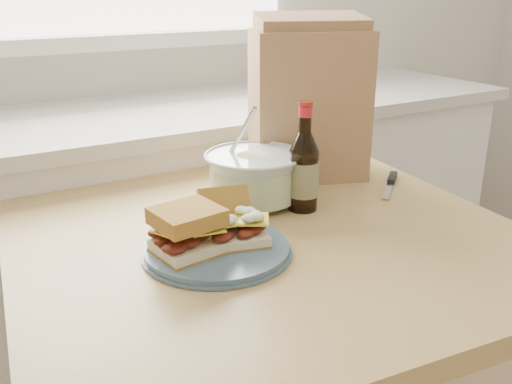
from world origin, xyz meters
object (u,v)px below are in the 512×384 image
dining_table (262,279)px  beer_bottle (304,170)px  plate (217,249)px  paper_bag (308,105)px  coleslaw_bowl (254,179)px

dining_table → beer_bottle: (0.13, 0.04, 0.21)m
dining_table → plate: size_ratio=4.02×
dining_table → beer_bottle: size_ratio=4.49×
plate → paper_bag: paper_bag is taller
plate → beer_bottle: 0.30m
dining_table → beer_bottle: bearing=22.8°
plate → beer_bottle: (0.27, 0.10, 0.08)m
plate → coleslaw_bowl: 0.28m
beer_bottle → paper_bag: 0.27m
plate → coleslaw_bowl: coleslaw_bowl is taller
plate → beer_bottle: size_ratio=1.12×
dining_table → beer_bottle: 0.25m
plate → beer_bottle: beer_bottle is taller
plate → paper_bag: (0.42, 0.30, 0.18)m
coleslaw_bowl → dining_table: bearing=-113.5°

